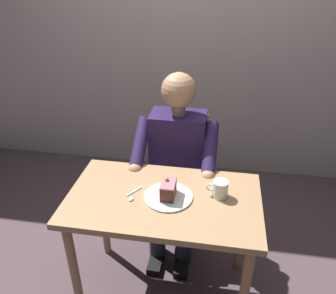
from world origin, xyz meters
The scene contains 9 objects.
ground_plane centered at (0.00, 0.00, 0.00)m, with size 14.00×14.00×0.00m, color #503D44.
cafe_rear_panel centered at (0.00, -1.54, 1.50)m, with size 6.40×0.12×3.00m, color #B4A09D.
dining_table centered at (0.00, 0.00, 0.62)m, with size 1.03×0.60×0.73m.
chair centered at (0.00, -0.64, 0.48)m, with size 0.42×0.42×0.88m.
seated_person centered at (0.00, -0.47, 0.65)m, with size 0.53×0.58×1.24m.
dessert_plate centered at (-0.03, 0.00, 0.73)m, with size 0.26×0.26×0.01m, color white.
cake_slice centered at (-0.03, 0.00, 0.78)m, with size 0.07×0.12×0.11m.
coffee_cup centered at (-0.29, -0.06, 0.78)m, with size 0.12×0.08×0.09m.
dessert_spoon centered at (0.17, 0.02, 0.73)m, with size 0.07×0.14×0.01m.
Camera 1 is at (-0.26, 1.40, 1.83)m, focal length 35.87 mm.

